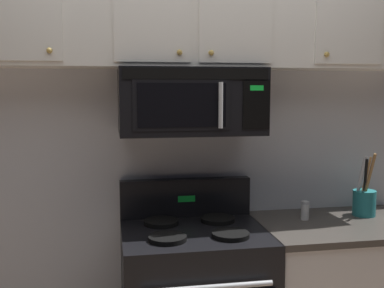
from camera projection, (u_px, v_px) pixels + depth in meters
back_wall at (183, 138)px, 2.74m from camera, size 5.20×0.10×2.70m
over_range_microwave at (190, 101)px, 2.47m from camera, size 0.76×0.43×0.35m
upper_cabinets at (189, 16)px, 2.44m from camera, size 2.50×0.36×0.55m
utensil_crock_teal at (364, 200)px, 2.70m from camera, size 0.13×0.15×0.38m
salt_shaker at (305, 211)px, 2.62m from camera, size 0.05×0.05×0.11m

